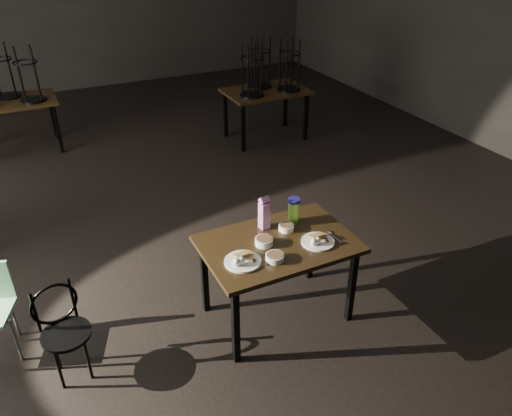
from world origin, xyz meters
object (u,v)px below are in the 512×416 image
main_table (278,250)px  juice_carton (264,213)px  water_bottle (294,210)px  bentwood_chair (62,325)px

main_table → juice_carton: (-0.01, 0.24, 0.21)m
juice_carton → water_bottle: 0.26m
bentwood_chair → main_table: bearing=-16.8°
main_table → water_bottle: water_bottle is taller
main_table → juice_carton: 0.32m
main_table → bentwood_chair: 1.69m
main_table → juice_carton: size_ratio=4.12×
bentwood_chair → water_bottle: bearing=-9.9°
main_table → water_bottle: size_ratio=5.38×
juice_carton → water_bottle: (0.26, -0.03, -0.02)m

